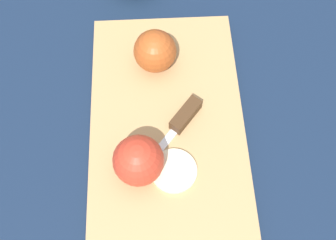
% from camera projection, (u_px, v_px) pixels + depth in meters
% --- Properties ---
extents(ground_plane, '(4.00, 4.00, 0.00)m').
position_uv_depth(ground_plane, '(168.00, 130.00, 0.59)').
color(ground_plane, '#14233D').
extents(cutting_board, '(0.41, 0.25, 0.01)m').
position_uv_depth(cutting_board, '(168.00, 128.00, 0.59)').
color(cutting_board, tan).
rests_on(cutting_board, ground_plane).
extents(apple_half_left, '(0.07, 0.07, 0.07)m').
position_uv_depth(apple_half_left, '(156.00, 51.00, 0.60)').
color(apple_half_left, '#AD4C1E').
rests_on(apple_half_left, cutting_board).
extents(apple_half_right, '(0.07, 0.07, 0.07)m').
position_uv_depth(apple_half_right, '(139.00, 160.00, 0.52)').
color(apple_half_right, red).
rests_on(apple_half_right, cutting_board).
extents(knife, '(0.12, 0.10, 0.02)m').
position_uv_depth(knife, '(183.00, 119.00, 0.58)').
color(knife, silver).
rests_on(knife, cutting_board).
extents(apple_slice, '(0.07, 0.07, 0.01)m').
position_uv_depth(apple_slice, '(175.00, 171.00, 0.55)').
color(apple_slice, beige).
rests_on(apple_slice, cutting_board).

